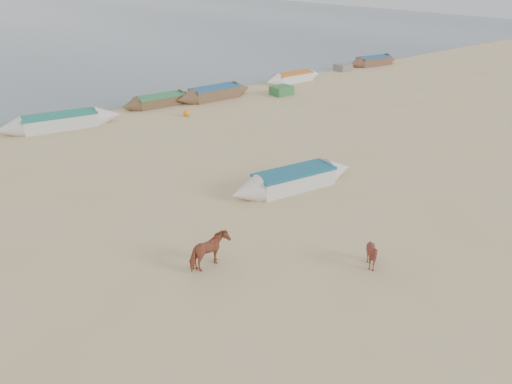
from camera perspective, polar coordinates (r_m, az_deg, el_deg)
ground at (r=17.11m, az=8.45°, el=-7.46°), size 140.00×140.00×0.00m
cow_adult at (r=16.22m, az=-5.37°, el=-6.77°), size 1.50×0.86×1.19m
calf_front at (r=16.58m, az=13.13°, el=-7.02°), size 0.99×0.90×1.00m
near_canoe at (r=21.88m, az=4.38°, el=1.47°), size 6.36×2.09×0.83m
waterline_canoes at (r=33.30m, az=-18.28°, el=8.57°), size 59.86×3.53×0.91m
beach_clutter at (r=34.50m, az=-10.50°, el=9.72°), size 47.00×5.46×0.64m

